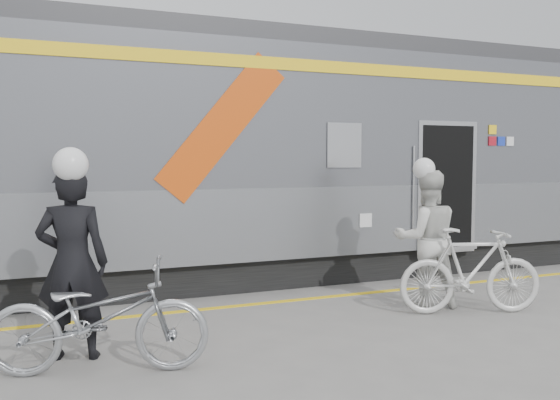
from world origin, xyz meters
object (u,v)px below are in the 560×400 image
woman (427,239)px  bicycle_right (471,271)px  bicycle_left (99,317)px  man (72,263)px

woman → bicycle_right: size_ratio=0.99×
bicycle_left → bicycle_right: 4.75m
bicycle_left → bicycle_right: (4.73, 0.39, 0.03)m
bicycle_left → bicycle_right: bearing=-70.5°
man → bicycle_right: bearing=-167.0°
bicycle_left → woman: (4.43, 0.94, 0.40)m
man → bicycle_left: man is taller
man → woman: bearing=-160.4°
man → bicycle_right: man is taller
woman → bicycle_right: woman is taller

